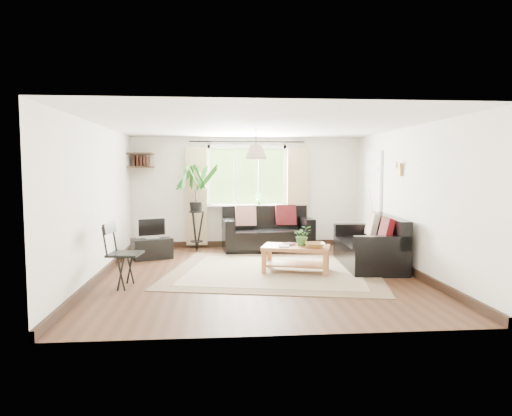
{
  "coord_description": "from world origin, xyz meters",
  "views": [
    {
      "loc": [
        -0.65,
        -7.27,
        1.71
      ],
      "look_at": [
        0.0,
        0.4,
        1.05
      ],
      "focal_mm": 32.0,
      "sensor_mm": 36.0,
      "label": 1
    }
  ],
  "objects": [
    {
      "name": "sofa_right",
      "position": [
        1.99,
        0.47,
        0.42
      ],
      "size": [
        1.85,
        1.01,
        0.84
      ],
      "primitive_type": null,
      "rotation": [
        0.0,
        0.0,
        -1.64
      ],
      "color": "black",
      "rests_on": "floor"
    },
    {
      "name": "door",
      "position": [
        2.47,
        1.7,
        1.0
      ],
      "size": [
        0.06,
        0.96,
        2.06
      ],
      "primitive_type": "cube",
      "color": "silver",
      "rests_on": "wall_right"
    },
    {
      "name": "folding_chair",
      "position": [
        -1.98,
        -0.64,
        0.47
      ],
      "size": [
        0.55,
        0.55,
        0.94
      ],
      "primitive_type": null,
      "rotation": [
        0.0,
        0.0,
        1.44
      ],
      "color": "black",
      "rests_on": "floor"
    },
    {
      "name": "sill_plant",
      "position": [
        0.25,
        2.63,
        1.06
      ],
      "size": [
        0.14,
        0.1,
        0.27
      ],
      "primitive_type": "imported",
      "color": "#2D6023",
      "rests_on": "window"
    },
    {
      "name": "sofa_back",
      "position": [
        0.39,
        2.23,
        0.44
      ],
      "size": [
        1.91,
        1.05,
        0.87
      ],
      "primitive_type": null,
      "rotation": [
        0.0,
        0.0,
        0.07
      ],
      "color": "black",
      "rests_on": "floor"
    },
    {
      "name": "tv",
      "position": [
        -1.9,
        1.47,
        0.61
      ],
      "size": [
        0.59,
        0.39,
        0.43
      ],
      "primitive_type": null,
      "rotation": [
        0.0,
        0.0,
        0.39
      ],
      "color": "#A5A5AA",
      "rests_on": "tv_stand"
    },
    {
      "name": "palm_stand",
      "position": [
        -1.09,
        2.24,
        0.91
      ],
      "size": [
        0.87,
        0.87,
        1.82
      ],
      "primitive_type": null,
      "rotation": [
        0.0,
        0.0,
        -0.28
      ],
      "color": "black",
      "rests_on": "floor"
    },
    {
      "name": "wall_left",
      "position": [
        -2.5,
        0.0,
        1.2
      ],
      "size": [
        0.02,
        5.5,
        2.4
      ],
      "primitive_type": "cube",
      "color": "white",
      "rests_on": "floor"
    },
    {
      "name": "ceiling",
      "position": [
        0.0,
        0.0,
        2.4
      ],
      "size": [
        5.5,
        5.5,
        0.0
      ],
      "primitive_type": "plane",
      "rotation": [
        3.14,
        0.0,
        0.0
      ],
      "color": "white",
      "rests_on": "floor"
    },
    {
      "name": "coffee_table",
      "position": [
        0.64,
        0.09,
        0.22
      ],
      "size": [
        1.21,
        0.88,
        0.44
      ],
      "primitive_type": null,
      "rotation": [
        0.0,
        0.0,
        -0.3
      ],
      "color": "#965631",
      "rests_on": "floor"
    },
    {
      "name": "wall_right",
      "position": [
        2.5,
        0.0,
        1.2
      ],
      "size": [
        0.02,
        5.5,
        2.4
      ],
      "primitive_type": "cube",
      "color": "white",
      "rests_on": "floor"
    },
    {
      "name": "corner_shelf",
      "position": [
        -2.25,
        2.5,
        1.89
      ],
      "size": [
        0.5,
        0.5,
        0.34
      ],
      "primitive_type": null,
      "color": "black",
      "rests_on": "wall_back"
    },
    {
      "name": "floor",
      "position": [
        0.0,
        0.0,
        0.0
      ],
      "size": [
        5.5,
        5.5,
        0.0
      ],
      "primitive_type": "plane",
      "color": "#331D11",
      "rests_on": "ground"
    },
    {
      "name": "wall_back",
      "position": [
        0.0,
        2.75,
        1.2
      ],
      "size": [
        5.0,
        0.02,
        2.4
      ],
      "primitive_type": "cube",
      "color": "white",
      "rests_on": "floor"
    },
    {
      "name": "bowl",
      "position": [
        0.91,
        -0.1,
        0.48
      ],
      "size": [
        0.34,
        0.34,
        0.08
      ],
      "primitive_type": "imported",
      "rotation": [
        0.0,
        0.0,
        -0.06
      ],
      "color": "#A07337",
      "rests_on": "coffee_table"
    },
    {
      "name": "pendant_lamp",
      "position": [
        0.0,
        0.4,
        2.05
      ],
      "size": [
        0.36,
        0.36,
        0.54
      ],
      "primitive_type": null,
      "color": "beige",
      "rests_on": "ceiling"
    },
    {
      "name": "tv_stand",
      "position": [
        -1.9,
        1.47,
        0.2
      ],
      "size": [
        0.83,
        0.66,
        0.39
      ],
      "primitive_type": "cube",
      "rotation": [
        0.0,
        0.0,
        0.39
      ],
      "color": "black",
      "rests_on": "floor"
    },
    {
      "name": "book_a",
      "position": [
        0.35,
        0.08,
        0.45
      ],
      "size": [
        0.21,
        0.26,
        0.02
      ],
      "primitive_type": "imported",
      "rotation": [
        0.0,
        0.0,
        -0.18
      ],
      "color": "silver",
      "rests_on": "coffee_table"
    },
    {
      "name": "wall_sconce",
      "position": [
        2.43,
        0.3,
        1.74
      ],
      "size": [
        0.12,
        0.12,
        0.28
      ],
      "primitive_type": null,
      "color": "beige",
      "rests_on": "wall_right"
    },
    {
      "name": "book_b",
      "position": [
        0.47,
        0.27,
        0.46
      ],
      "size": [
        0.27,
        0.29,
        0.02
      ],
      "primitive_type": "imported",
      "rotation": [
        0.0,
        0.0,
        -0.54
      ],
      "color": "#502220",
      "rests_on": "coffee_table"
    },
    {
      "name": "window",
      "position": [
        0.0,
        2.71,
        1.55
      ],
      "size": [
        2.5,
        0.16,
        2.16
      ],
      "primitive_type": null,
      "color": "white",
      "rests_on": "wall_back"
    },
    {
      "name": "wall_front",
      "position": [
        0.0,
        -2.75,
        1.2
      ],
      "size": [
        5.0,
        0.02,
        2.4
      ],
      "primitive_type": "cube",
      "color": "white",
      "rests_on": "floor"
    },
    {
      "name": "rug",
      "position": [
        0.29,
        0.18,
        0.01
      ],
      "size": [
        3.95,
        3.57,
        0.02
      ],
      "primitive_type": "cube",
      "rotation": [
        0.0,
        0.0,
        -0.2
      ],
      "color": "beige",
      "rests_on": "floor"
    },
    {
      "name": "table_plant",
      "position": [
        0.75,
        0.11,
        0.61
      ],
      "size": [
        0.32,
        0.28,
        0.34
      ],
      "primitive_type": "imported",
      "rotation": [
        0.0,
        0.0,
        -0.05
      ],
      "color": "#38692A",
      "rests_on": "coffee_table"
    }
  ]
}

